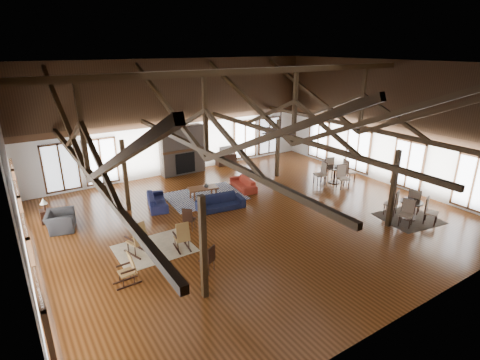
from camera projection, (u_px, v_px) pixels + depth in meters
floor at (252, 217)px, 15.28m from camera, size 16.00×16.00×0.00m
ceiling at (254, 64)px, 13.24m from camera, size 16.00×14.00×0.02m
wall_back at (178, 118)px, 19.80m from camera, size 16.00×0.02×6.00m
wall_front at (423, 210)px, 8.72m from camera, size 16.00×0.02×6.00m
wall_left at (12, 186)px, 10.20m from camera, size 0.02×14.00×6.00m
wall_right at (387, 124)px, 18.33m from camera, size 0.02×14.00×6.00m
roof_truss at (253, 119)px, 13.91m from camera, size 15.60×14.07×3.14m
post_grid at (253, 182)px, 14.76m from camera, size 8.16×7.16×3.05m
fireplace at (182, 150)px, 20.12m from camera, size 2.50×0.69×2.60m
ceiling_fan at (280, 130)px, 13.48m from camera, size 1.60×1.60×0.75m
sofa_navy_front at (221, 202)px, 15.98m from camera, size 2.13×1.05×0.60m
sofa_navy_left at (157, 201)px, 16.21m from camera, size 1.99×1.17×0.55m
sofa_orange at (243, 184)px, 18.22m from camera, size 1.90×0.99×0.53m
coffee_table at (203, 189)px, 17.10m from camera, size 1.40×0.87×0.50m
vase at (206, 185)px, 17.03m from camera, size 0.21×0.21×0.21m
armchair at (60, 221)px, 14.13m from camera, size 1.31×1.21×0.72m
side_table_lamp at (46, 213)px, 14.69m from camera, size 0.41×0.41×1.04m
rocking_chair_a at (138, 239)px, 12.40m from camera, size 0.73×1.01×1.17m
rocking_chair_b at (182, 237)px, 12.70m from camera, size 0.52×0.85×1.04m
rocking_chair_c at (129, 269)px, 10.94m from camera, size 0.76×0.44×0.97m
side_chair_a at (188, 217)px, 14.01m from camera, size 0.56×0.56×0.94m
side_chair_b at (209, 257)px, 11.43m from camera, size 0.52×0.52×0.90m
cafe_table_near at (411, 207)px, 14.96m from camera, size 2.04×2.04×1.05m
cafe_table_far at (335, 172)px, 18.92m from camera, size 2.24×2.24×1.14m
cup_near at (412, 200)px, 14.87m from camera, size 0.16×0.16×0.10m
cup_far at (336, 166)px, 18.86m from camera, size 0.16×0.16×0.11m
tv_console at (226, 159)px, 21.93m from camera, size 1.21×0.45×0.60m
television at (226, 150)px, 21.72m from camera, size 0.93×0.13×0.54m
rug_tan at (154, 249)px, 12.91m from camera, size 2.53×2.00×0.01m
rug_navy at (205, 196)px, 17.37m from camera, size 3.57×2.77×0.01m
rug_dark at (409, 218)px, 15.17m from camera, size 2.46×2.29×0.01m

